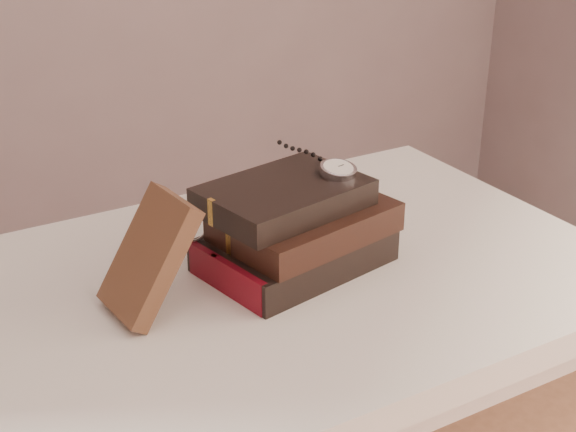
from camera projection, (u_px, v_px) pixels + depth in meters
table at (245, 341)px, 1.11m from camera, size 1.00×0.60×0.75m
book_stack at (295, 228)px, 1.09m from camera, size 0.27×0.20×0.12m
journal at (149, 256)px, 0.98m from camera, size 0.11×0.11×0.15m
pocket_watch at (335, 168)px, 1.09m from camera, size 0.06×0.15×0.02m
eyeglasses at (207, 218)px, 1.08m from camera, size 0.12×0.13×0.05m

